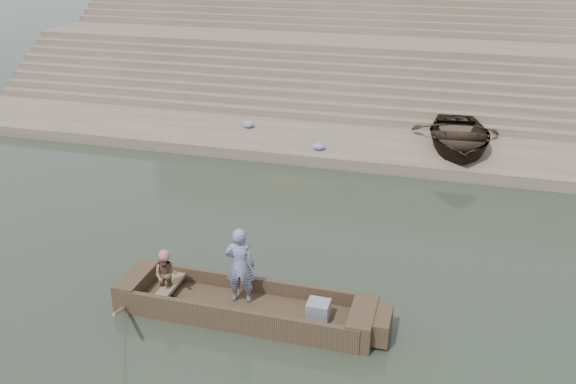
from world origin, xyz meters
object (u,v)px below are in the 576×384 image
at_px(rowing_man, 166,275).
at_px(television, 318,310).
at_px(standing_man, 240,265).
at_px(beached_rowboat, 459,136).
at_px(main_rowboat, 244,310).

height_order(rowing_man, television, rowing_man).
bearing_deg(rowing_man, standing_man, -3.36).
relative_size(standing_man, beached_rowboat, 0.39).
bearing_deg(television, standing_man, 173.82).
bearing_deg(beached_rowboat, television, -108.35).
relative_size(main_rowboat, rowing_man, 4.60).
bearing_deg(television, main_rowboat, 180.00).
bearing_deg(beached_rowboat, standing_man, -117.02).
bearing_deg(main_rowboat, beached_rowboat, 69.03).
height_order(main_rowboat, beached_rowboat, beached_rowboat).
distance_m(main_rowboat, standing_man, 1.02).
height_order(main_rowboat, standing_man, standing_man).
xyz_separation_m(standing_man, television, (1.75, -0.19, -0.68)).
height_order(main_rowboat, television, television).
relative_size(main_rowboat, beached_rowboat, 1.10).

